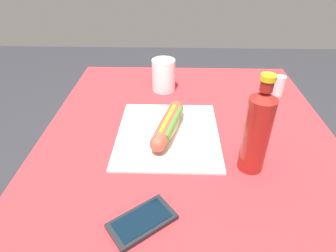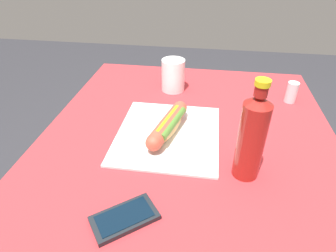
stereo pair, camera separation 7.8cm
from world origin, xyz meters
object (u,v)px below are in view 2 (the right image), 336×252
object	(u,v)px
hot_dog	(168,125)
cell_phone	(125,218)
soda_bottle	(252,137)
salt_shaker	(292,92)
drinking_cup	(173,75)

from	to	relation	value
hot_dog	cell_phone	size ratio (longest dim) A/B	1.55
soda_bottle	salt_shaker	distance (m)	0.42
cell_phone	salt_shaker	xyz separation A→B (m)	(-0.55, 0.42, 0.03)
hot_dog	drinking_cup	world-z (taller)	drinking_cup
cell_phone	drinking_cup	xyz separation A→B (m)	(-0.58, 0.02, 0.05)
soda_bottle	drinking_cup	bearing A→B (deg)	-150.99
hot_dog	salt_shaker	bearing A→B (deg)	123.75
hot_dog	cell_phone	xyz separation A→B (m)	(0.30, -0.04, -0.03)
soda_bottle	drinking_cup	world-z (taller)	soda_bottle
cell_phone	salt_shaker	bearing A→B (deg)	142.57
cell_phone	soda_bottle	bearing A→B (deg)	124.92
cell_phone	soda_bottle	size ratio (longest dim) A/B	0.59
drinking_cup	hot_dog	bearing A→B (deg)	4.97
soda_bottle	salt_shaker	size ratio (longest dim) A/B	3.47
drinking_cup	salt_shaker	bearing A→B (deg)	85.88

